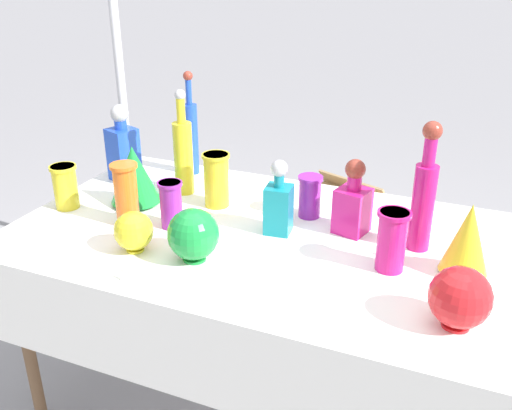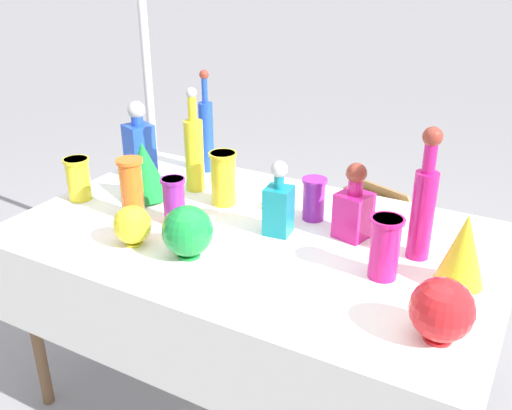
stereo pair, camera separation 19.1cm
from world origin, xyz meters
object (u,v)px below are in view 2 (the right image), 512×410
Objects in this scene: tall_bottle_2 at (194,151)px; square_decanter_2 at (279,204)px; tall_bottle_0 at (206,132)px; slender_vase_0 at (314,197)px; round_bowl_0 at (188,231)px; square_decanter_1 at (139,143)px; slender_vase_3 at (174,199)px; slender_vase_2 at (132,187)px; round_bowl_2 at (442,310)px; square_decanter_0 at (354,208)px; slender_vase_4 at (223,177)px; slender_vase_5 at (385,246)px; round_bowl_1 at (132,225)px; tall_bottle_1 at (424,203)px; canopy_pole at (151,115)px; cardboard_box_behind_left at (369,232)px; cardboard_box_behind_right at (400,257)px; slender_vase_1 at (78,178)px; fluted_vase_1 at (463,250)px.

square_decanter_2 is (0.46, -0.18, -0.06)m from tall_bottle_2.
tall_bottle_0 reaches higher than tall_bottle_2.
slender_vase_0 is 0.91× the size of round_bowl_0.
square_decanter_1 is 0.51m from slender_vase_3.
square_decanter_2 reaches higher than slender_vase_2.
tall_bottle_0 reaches higher than round_bowl_0.
square_decanter_0 is at bearing 132.27° from round_bowl_2.
square_decanter_0 is at bearing -2.13° from slender_vase_4.
slender_vase_5 reaches higher than round_bowl_1.
tall_bottle_0 is 0.82m from square_decanter_0.
round_bowl_2 reaches higher than round_bowl_1.
tall_bottle_2 is 0.50m from square_decanter_2.
square_decanter_0 is (-0.23, 0.03, -0.08)m from tall_bottle_1.
round_bowl_1 is at bearing -79.88° from tall_bottle_2.
tall_bottle_0 reaches higher than square_decanter_1.
round_bowl_2 is (0.21, -0.22, -0.02)m from slender_vase_5.
canopy_pole reaches higher than round_bowl_0.
square_decanter_2 reaches higher than round_bowl_1.
slender_vase_4 is (-0.35, -0.04, 0.02)m from slender_vase_0.
tall_bottle_1 is 1.61× the size of square_decanter_0.
cardboard_box_behind_left is (-0.28, 1.15, -0.68)m from square_decanter_0.
cardboard_box_behind_right is at bearing 66.38° from slender_vase_3.
square_decanter_2 is 0.48m from round_bowl_1.
square_decanter_1 is at bearing 169.40° from slender_vase_4.
slender_vase_5 is at bearing 17.31° from round_bowl_0.
slender_vase_5 is (0.40, -0.10, -0.00)m from square_decanter_2.
round_bowl_0 is (-0.57, -0.18, -0.01)m from slender_vase_5.
cardboard_box_behind_right is (0.93, 0.89, -0.73)m from square_decanter_1.
cardboard_box_behind_right is (0.71, 0.72, -0.77)m from tall_bottle_0.
slender_vase_1 is at bearing -138.60° from tall_bottle_2.
square_decanter_2 is at bearing 15.89° from slender_vase_2.
slender_vase_3 is at bearing 167.33° from round_bowl_2.
cardboard_box_behind_left is (-0.66, 1.57, -0.66)m from round_bowl_2.
square_decanter_1 is 1.38m from fluted_vase_1.
slender_vase_4 is 1.34m from cardboard_box_behind_left.
round_bowl_0 is 1.01× the size of round_bowl_2.
tall_bottle_1 reaches higher than slender_vase_2.
tall_bottle_0 is 0.77× the size of cardboard_box_behind_right.
slender_vase_4 is 1.21× the size of round_bowl_2.
square_decanter_1 is 0.79m from square_decanter_2.
tall_bottle_2 is at bearing -39.39° from canopy_pole.
square_decanter_1 is 0.64m from round_bowl_1.
slender_vase_1 is at bearing -155.38° from slender_vase_4.
slender_vase_4 is at bearing 78.33° from round_bowl_1.
square_decanter_0 is 1.47m from canopy_pole.
round_bowl_0 reaches higher than slender_vase_3.
slender_vase_1 is 0.81× the size of slender_vase_4.
fluted_vase_1 is at bearing -63.22° from cardboard_box_behind_left.
cardboard_box_behind_left is 0.98× the size of cardboard_box_behind_right.
square_decanter_2 is 1.14× the size of fluted_vase_1.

